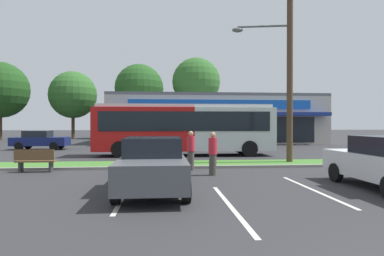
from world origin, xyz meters
TOP-DOWN VIEW (x-y plane):
  - grass_median at (0.00, 14.00)m, footprint 56.00×2.20m
  - curb_lip at (0.00, 12.78)m, footprint 56.00×0.24m
  - parking_stripe_0 at (-4.31, 7.56)m, footprint 0.12×4.80m
  - parking_stripe_1 at (-1.59, 5.85)m, footprint 0.12×4.80m
  - parking_stripe_2 at (1.32, 7.56)m, footprint 0.12×4.80m
  - storefront_building at (2.50, 36.61)m, footprint 22.57×14.57m
  - tree_far_left at (-24.10, 42.57)m, footprint 7.19×7.19m
  - tree_left at (-15.60, 44.99)m, footprint 6.47×6.47m
  - tree_mid_left at (-6.65, 46.58)m, footprint 7.05×7.05m
  - tree_mid at (1.47, 44.43)m, footprint 6.76×6.76m
  - utility_pole at (2.97, 14.04)m, footprint 3.12×2.39m
  - city_bus at (-1.83, 19.09)m, footprint 11.35×2.80m
  - bus_stop_bench at (-8.50, 12.18)m, footprint 1.60×0.45m
  - car_1 at (-12.97, 25.22)m, footprint 4.19×1.97m
  - car_2 at (3.34, 25.42)m, footprint 4.25×1.90m
  - car_3 at (-3.51, 7.77)m, footprint 1.98×4.60m
  - pedestrian_near_bench at (-2.01, 12.24)m, footprint 0.34×0.34m
  - pedestrian_by_pole at (-1.28, 10.72)m, footprint 0.34×0.34m

SIDE VIEW (x-z plane):
  - parking_stripe_0 at x=-4.31m, z-range 0.00..0.01m
  - parking_stripe_1 at x=-1.59m, z-range 0.00..0.01m
  - parking_stripe_2 at x=1.32m, z-range 0.00..0.01m
  - grass_median at x=0.00m, z-range 0.00..0.12m
  - curb_lip at x=0.00m, z-range 0.00..0.12m
  - bus_stop_bench at x=-8.50m, z-range 0.03..0.98m
  - car_2 at x=3.34m, z-range 0.03..1.50m
  - car_1 at x=-12.97m, z-range 0.02..1.52m
  - car_3 at x=-3.51m, z-range 0.01..1.61m
  - pedestrian_by_pole at x=-1.28m, z-range 0.00..1.70m
  - pedestrian_near_bench at x=-2.01m, z-range 0.00..1.71m
  - city_bus at x=-1.83m, z-range 0.14..3.39m
  - storefront_building at x=2.50m, z-range 0.00..5.17m
  - utility_pole at x=2.97m, z-range 0.34..9.97m
  - tree_left at x=-15.60m, z-range 1.42..10.76m
  - tree_far_left at x=-24.10m, z-range 1.42..11.47m
  - tree_mid_left at x=-6.65m, z-range 1.84..12.61m
  - tree_mid at x=1.47m, z-range 2.30..13.70m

